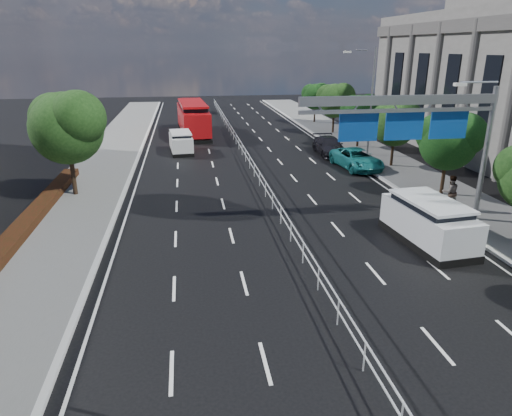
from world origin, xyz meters
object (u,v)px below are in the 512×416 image
object	(u,v)px
white_minivan	(181,142)
pedestrian_b	(450,192)
overhead_gantry	(420,120)
silver_minivan	(429,222)
near_car_silver	(189,129)
red_bus	(193,118)
parked_car_dark	(329,146)
parked_car_teal	(357,159)
near_car_dark	(203,108)

from	to	relation	value
white_minivan	pedestrian_b	bearing A→B (deg)	-54.70
overhead_gantry	silver_minivan	distance (m)	5.13
overhead_gantry	near_car_silver	xyz separation A→B (m)	(-11.20, 27.59, -4.80)
red_bus	near_car_silver	bearing A→B (deg)	-112.63
white_minivan	near_car_silver	bearing A→B (deg)	78.71
near_car_silver	silver_minivan	distance (m)	31.95
red_bus	near_car_silver	size ratio (longest dim) A/B	2.47
red_bus	parked_car_dark	world-z (taller)	red_bus
silver_minivan	parked_car_teal	world-z (taller)	silver_minivan
pedestrian_b	near_car_silver	bearing A→B (deg)	-56.07
red_bus	near_car_silver	distance (m)	1.80
overhead_gantry	white_minivan	xyz separation A→B (m)	(-12.05, 19.92, -4.68)
near_car_silver	pedestrian_b	bearing A→B (deg)	122.77
red_bus	silver_minivan	bearing A→B (deg)	-75.26
pedestrian_b	overhead_gantry	bearing A→B (deg)	32.01
near_car_silver	near_car_dark	world-z (taller)	near_car_silver
overhead_gantry	parked_car_dark	world-z (taller)	overhead_gantry
near_car_silver	parked_car_dark	bearing A→B (deg)	142.35
red_bus	near_car_silver	xyz separation A→B (m)	(-0.49, -1.42, -0.99)
parked_car_teal	parked_car_dark	xyz separation A→B (m)	(-0.62, 5.08, -0.00)
silver_minivan	pedestrian_b	distance (m)	5.52
overhead_gantry	parked_car_teal	xyz separation A→B (m)	(1.56, 11.95, -4.84)
near_car_dark	pedestrian_b	xyz separation A→B (m)	(12.35, -44.32, 0.47)
overhead_gantry	near_car_silver	world-z (taller)	overhead_gantry
near_car_silver	pedestrian_b	world-z (taller)	pedestrian_b
near_car_dark	silver_minivan	xyz separation A→B (m)	(8.74, -48.49, 0.43)
silver_minivan	near_car_dark	bearing A→B (deg)	94.82
near_car_silver	pedestrian_b	xyz separation A→B (m)	(14.57, -25.84, 0.33)
parked_car_teal	pedestrian_b	world-z (taller)	pedestrian_b
silver_minivan	parked_car_teal	bearing A→B (deg)	77.46
near_car_silver	parked_car_teal	world-z (taller)	near_car_silver
near_car_silver	silver_minivan	size ratio (longest dim) A/B	0.85
near_car_dark	parked_car_dark	distance (m)	30.68
parked_car_dark	pedestrian_b	distance (m)	15.48
white_minivan	silver_minivan	world-z (taller)	silver_minivan
white_minivan	silver_minivan	size ratio (longest dim) A/B	0.81
parked_car_dark	pedestrian_b	size ratio (longest dim) A/B	2.63
near_car_silver	parked_car_teal	xyz separation A→B (m)	(12.76, -15.64, -0.04)
pedestrian_b	near_car_dark	bearing A→B (deg)	-69.92
overhead_gantry	silver_minivan	size ratio (longest dim) A/B	1.85
white_minivan	parked_car_teal	size ratio (longest dim) A/B	0.82
white_minivan	pedestrian_b	world-z (taller)	pedestrian_b
near_car_silver	near_car_dark	distance (m)	18.62
silver_minivan	overhead_gantry	bearing A→B (deg)	78.95
parked_car_teal	pedestrian_b	bearing A→B (deg)	-86.71
silver_minivan	parked_car_dark	world-z (taller)	silver_minivan
red_bus	near_car_silver	world-z (taller)	red_bus
overhead_gantry	white_minivan	bearing A→B (deg)	121.17
near_car_dark	parked_car_teal	world-z (taller)	parked_car_teal
near_car_silver	parked_car_teal	distance (m)	20.19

